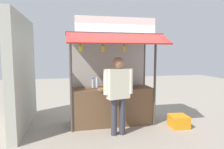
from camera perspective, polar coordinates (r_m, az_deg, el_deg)
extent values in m
plane|color=#9E9384|center=(5.36, 0.00, -13.97)|extent=(20.00, 20.00, 0.00)
cube|color=brown|center=(5.22, 0.00, -9.05)|extent=(2.07, 0.65, 0.95)
cylinder|color=#4C4742|center=(4.65, -11.73, -2.73)|extent=(0.06, 0.06, 2.27)
cylinder|color=#4C4742|center=(5.10, 12.26, -1.95)|extent=(0.06, 0.06, 2.27)
cylinder|color=#4C4742|center=(5.38, -11.82, -1.54)|extent=(0.06, 0.06, 2.27)
cylinder|color=#4C4742|center=(5.77, 9.22, -0.97)|extent=(0.06, 0.06, 2.27)
cube|color=#B7B2A8|center=(5.48, -0.92, -1.52)|extent=(2.03, 0.04, 2.22)
cube|color=#3F3F44|center=(5.00, 0.14, 11.31)|extent=(2.27, 0.94, 0.04)
cube|color=red|center=(4.29, 2.24, 10.34)|extent=(2.23, 0.51, 0.26)
cube|color=white|center=(4.62, 1.30, 14.18)|extent=(1.87, 0.04, 0.35)
cylinder|color=#59544C|center=(4.63, 1.14, 10.48)|extent=(1.97, 0.02, 0.02)
cylinder|color=silver|center=(5.18, -5.52, -2.53)|extent=(0.07, 0.07, 0.22)
cylinder|color=blue|center=(5.17, -5.53, -1.13)|extent=(0.05, 0.05, 0.03)
cylinder|color=silver|center=(5.20, 0.91, -2.18)|extent=(0.09, 0.09, 0.28)
cylinder|color=#198C33|center=(5.18, 0.91, -0.46)|extent=(0.06, 0.06, 0.04)
cylinder|color=silver|center=(5.19, -4.31, -2.51)|extent=(0.07, 0.07, 0.23)
cylinder|color=white|center=(5.17, -4.32, -1.11)|extent=(0.05, 0.05, 0.03)
cube|color=purple|center=(4.93, 1.99, -4.22)|extent=(0.18, 0.29, 0.01)
cube|color=red|center=(4.94, 2.16, -4.10)|extent=(0.19, 0.29, 0.01)
cube|color=black|center=(4.94, 2.13, -4.01)|extent=(0.17, 0.28, 0.01)
cube|color=orange|center=(4.93, 2.07, -3.92)|extent=(0.19, 0.29, 0.01)
cube|color=green|center=(4.93, 2.01, -3.79)|extent=(0.18, 0.28, 0.01)
cube|color=green|center=(4.94, 2.13, -3.65)|extent=(0.17, 0.28, 0.01)
cube|color=white|center=(4.94, 2.12, -3.53)|extent=(0.18, 0.28, 0.01)
cube|color=red|center=(4.93, 2.02, -3.40)|extent=(0.17, 0.28, 0.01)
cube|color=white|center=(4.84, -2.47, -4.44)|extent=(0.24, 0.25, 0.01)
cube|color=orange|center=(4.84, -2.44, -4.34)|extent=(0.24, 0.24, 0.01)
cube|color=green|center=(4.83, -2.48, -4.28)|extent=(0.23, 0.24, 0.01)
cube|color=purple|center=(4.84, -2.46, -4.14)|extent=(0.24, 0.24, 0.01)
cube|color=orange|center=(4.83, -2.39, -4.03)|extent=(0.24, 0.24, 0.01)
cylinder|color=#332D23|center=(4.68, 3.51, 9.44)|extent=(0.01, 0.01, 0.13)
cylinder|color=olive|center=(4.67, 3.50, 8.40)|extent=(0.04, 0.04, 0.04)
ellipsoid|color=gold|center=(4.68, 3.67, 7.49)|extent=(0.04, 0.06, 0.14)
ellipsoid|color=gold|center=(4.69, 3.59, 7.50)|extent=(0.06, 0.06, 0.14)
ellipsoid|color=gold|center=(4.69, 3.39, 7.50)|extent=(0.07, 0.04, 0.14)
ellipsoid|color=gold|center=(4.67, 3.21, 7.52)|extent=(0.05, 0.07, 0.14)
ellipsoid|color=gold|center=(4.66, 3.30, 7.52)|extent=(0.05, 0.07, 0.14)
ellipsoid|color=gold|center=(4.66, 3.50, 7.49)|extent=(0.06, 0.04, 0.14)
ellipsoid|color=gold|center=(4.66, 3.77, 7.53)|extent=(0.07, 0.07, 0.14)
cylinder|color=#332D23|center=(4.51, -9.12, 9.62)|extent=(0.01, 0.01, 0.11)
cylinder|color=olive|center=(4.50, -9.11, 8.65)|extent=(0.04, 0.04, 0.04)
ellipsoid|color=yellow|center=(4.50, -8.70, 7.61)|extent=(0.04, 0.09, 0.16)
ellipsoid|color=yellow|center=(4.53, -8.98, 7.58)|extent=(0.09, 0.06, 0.16)
ellipsoid|color=yellow|center=(4.52, -9.22, 7.56)|extent=(0.08, 0.05, 0.16)
ellipsoid|color=yellow|center=(4.50, -9.44, 7.59)|extent=(0.04, 0.09, 0.16)
ellipsoid|color=yellow|center=(4.47, -9.22, 7.60)|extent=(0.09, 0.06, 0.16)
ellipsoid|color=yellow|center=(4.48, -8.94, 7.59)|extent=(0.08, 0.06, 0.16)
cylinder|color=#332D23|center=(4.56, -2.73, 9.55)|extent=(0.01, 0.01, 0.13)
cylinder|color=olive|center=(4.56, -2.72, 8.51)|extent=(0.04, 0.04, 0.04)
ellipsoid|color=yellow|center=(4.56, -2.48, 7.49)|extent=(0.03, 0.07, 0.15)
ellipsoid|color=yellow|center=(4.57, -2.60, 7.48)|extent=(0.05, 0.05, 0.15)
ellipsoid|color=yellow|center=(4.58, -2.70, 7.48)|extent=(0.06, 0.04, 0.15)
ellipsoid|color=yellow|center=(4.57, -2.86, 7.48)|extent=(0.06, 0.05, 0.15)
ellipsoid|color=yellow|center=(4.56, -2.97, 7.49)|extent=(0.04, 0.07, 0.15)
ellipsoid|color=yellow|center=(4.55, -2.93, 7.49)|extent=(0.04, 0.06, 0.15)
ellipsoid|color=yellow|center=(4.54, -2.78, 7.50)|extent=(0.06, 0.04, 0.15)
ellipsoid|color=yellow|center=(4.53, -2.65, 7.52)|extent=(0.08, 0.03, 0.15)
ellipsoid|color=yellow|center=(4.55, -2.43, 7.52)|extent=(0.06, 0.07, 0.15)
cylinder|color=#383842|center=(4.53, 0.58, -12.14)|extent=(0.13, 0.13, 0.84)
cylinder|color=#383842|center=(4.58, 2.98, -11.97)|extent=(0.13, 0.13, 0.84)
cube|color=#EAE5C6|center=(4.38, 1.82, -2.65)|extent=(0.54, 0.33, 0.67)
cylinder|color=#EAE5C6|center=(4.31, -1.78, -2.12)|extent=(0.11, 0.11, 0.57)
cylinder|color=#EAE5C6|center=(4.45, 5.32, -1.89)|extent=(0.11, 0.11, 0.57)
sphere|color=#936B4C|center=(4.33, 1.84, 3.36)|extent=(0.25, 0.25, 0.25)
cube|color=orange|center=(5.35, 18.67, -12.66)|extent=(0.45, 0.45, 0.30)
cube|color=#B4B6A6|center=(5.36, -24.41, 0.52)|extent=(0.20, 2.40, 2.74)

